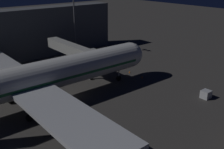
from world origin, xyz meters
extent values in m
plane|color=#383533|center=(0.00, 0.00, 0.00)|extent=(320.00, 320.00, 0.00)
cylinder|color=silver|center=(0.00, 6.03, 5.67)|extent=(5.75, 48.49, 5.75)
sphere|color=silver|center=(0.00, -18.21, 5.67)|extent=(5.64, 5.64, 5.64)
cube|color=#196033|center=(0.00, 6.03, 5.24)|extent=(5.81, 46.55, 0.50)
cube|color=black|center=(0.00, -16.48, 6.68)|extent=(3.17, 1.40, 0.90)
cube|color=#B7BABF|center=(0.00, 7.22, 4.66)|extent=(52.77, 7.47, 0.70)
cylinder|color=#B7BABF|center=(-10.27, 6.22, 2.91)|extent=(2.50, 5.10, 2.50)
cylinder|color=black|center=(-10.27, 3.67, 2.91)|extent=(2.13, 0.15, 2.13)
cylinder|color=#B7BABF|center=(10.27, 6.22, 2.91)|extent=(2.50, 5.10, 2.50)
cylinder|color=black|center=(10.27, 3.67, 2.91)|extent=(2.13, 0.15, 2.13)
cylinder|color=#B7BABF|center=(0.00, -14.71, 2.30)|extent=(0.28, 0.28, 2.19)
cylinder|color=black|center=(0.00, -14.71, 0.60)|extent=(0.45, 1.20, 1.20)
cylinder|color=#B7BABF|center=(-4.20, 8.22, 2.30)|extent=(0.28, 0.28, 2.19)
cylinder|color=black|center=(-4.20, 7.57, 0.60)|extent=(0.45, 1.20, 1.20)
cylinder|color=black|center=(-4.20, 8.87, 0.60)|extent=(0.45, 1.20, 1.20)
cylinder|color=#B7BABF|center=(4.20, 8.22, 2.30)|extent=(0.28, 0.28, 2.19)
cylinder|color=black|center=(4.20, 7.57, 0.60)|extent=(0.45, 1.20, 1.20)
cylinder|color=black|center=(4.20, 8.87, 0.60)|extent=(0.45, 1.20, 1.20)
cube|color=#9E9E99|center=(13.51, -10.12, 5.67)|extent=(18.83, 2.60, 2.50)
cube|color=#9E9E99|center=(4.10, -10.12, 5.67)|extent=(3.20, 3.40, 3.00)
cube|color=black|center=(2.70, -10.12, 5.67)|extent=(0.70, 3.20, 2.70)
cylinder|color=#B7BABF|center=(5.10, -10.12, 2.21)|extent=(0.56, 0.56, 4.42)
cylinder|color=black|center=(4.50, -10.12, 0.30)|extent=(0.25, 0.60, 0.60)
cylinder|color=black|center=(5.70, -10.12, 0.30)|extent=(0.25, 0.60, 0.60)
cylinder|color=#59595E|center=(25.50, -19.22, 9.84)|extent=(0.40, 0.40, 19.69)
cube|color=#B7BABF|center=(-18.13, -22.07, 0.82)|extent=(1.72, 1.78, 1.63)
cone|color=orange|center=(-2.20, -20.21, 0.28)|extent=(0.36, 0.36, 0.55)
cone|color=orange|center=(2.20, -20.21, 0.28)|extent=(0.36, 0.36, 0.55)
camera|label=1|loc=(-44.11, 23.70, 23.59)|focal=43.43mm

